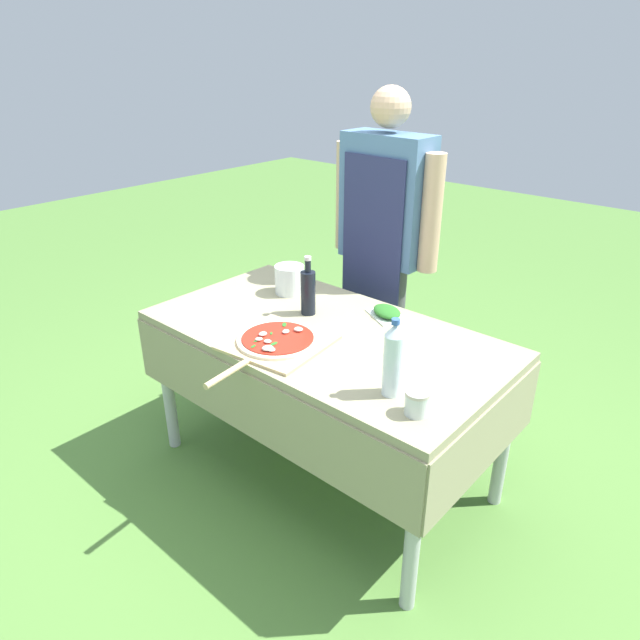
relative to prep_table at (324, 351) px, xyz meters
The scene contains 9 objects.
ground_plane 0.63m from the prep_table, ahead, with size 12.00×12.00×0.00m, color #517F38.
prep_table is the anchor object (origin of this frame).
person_cook 0.77m from the prep_table, 106.06° to the left, with size 0.61×0.21×1.62m.
pizza_on_peel 0.25m from the prep_table, 105.09° to the right, with size 0.40×0.59×0.05m.
oil_bottle 0.27m from the prep_table, 153.70° to the left, with size 0.06×0.06×0.26m.
water_bottle 0.56m from the prep_table, 23.61° to the right, with size 0.07×0.07×0.27m.
herb_container 0.32m from the prep_table, 68.61° to the left, with size 0.21×0.19×0.04m.
mixing_tub 0.46m from the prep_table, 153.08° to the left, with size 0.14×0.14×0.13m, color silver.
sauce_jar 0.66m from the prep_table, 22.78° to the right, with size 0.08×0.08×0.08m.
Camera 1 is at (1.36, -1.57, 1.76)m, focal length 32.00 mm.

